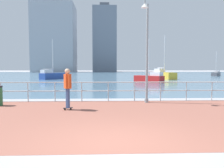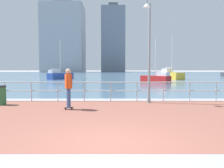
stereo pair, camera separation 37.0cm
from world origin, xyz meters
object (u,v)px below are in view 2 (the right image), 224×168
Objects in this scene: trash_bin at (1,95)px; sailboat_white at (59,75)px; lamppost at (148,42)px; sailboat_teal at (171,75)px; sailboat_blue at (156,78)px; skateboarder at (68,85)px.

trash_bin is 0.15× the size of sailboat_white.
sailboat_teal is (7.51, 24.87, -2.39)m from lamppost.
sailboat_blue is at bearing -31.93° from sailboat_white.
sailboat_blue is at bearing 68.55° from skateboarder.
lamppost is 5.92× the size of trash_bin.
skateboarder is 28.88m from sailboat_teal.
skateboarder is 0.28× the size of sailboat_white.
lamppost is 3.18× the size of skateboarder.
lamppost is 4.51m from skateboarder.
skateboarder is at bearing -111.45° from sailboat_blue.
sailboat_teal reaches higher than sailboat_blue.
sailboat_white is 17.53m from sailboat_teal.
sailboat_blue reaches higher than skateboarder.
sailboat_teal is at bearing 64.71° from sailboat_blue.
sailboat_white is at bearing 111.85° from lamppost.
trash_bin is 25.72m from sailboat_white.
lamppost reaches higher than trash_bin.
sailboat_white is at bearing 96.62° from trash_bin.
trash_bin is at bearing -119.78° from sailboat_teal.
skateboarder reaches higher than trash_bin.
trash_bin is 0.18× the size of sailboat_blue.
lamppost is at bearing 4.62° from trash_bin.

